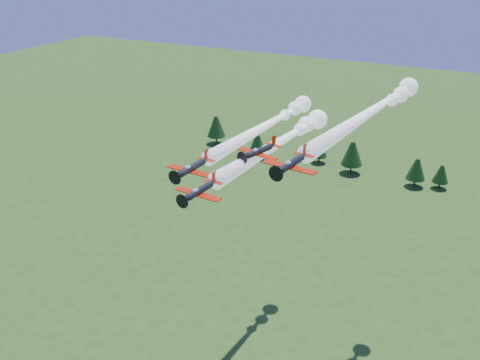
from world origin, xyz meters
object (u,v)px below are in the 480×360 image
at_px(plane_right, 373,110).
at_px(plane_lead, 283,140).
at_px(plane_slot, 259,151).
at_px(plane_left, 269,124).

bearing_deg(plane_right, plane_lead, -135.58).
distance_m(plane_right, plane_slot, 23.28).
relative_size(plane_lead, plane_slot, 5.15).
bearing_deg(plane_right, plane_left, 178.10).
bearing_deg(plane_left, plane_right, -4.74).
relative_size(plane_lead, plane_right, 0.82).
bearing_deg(plane_left, plane_lead, -53.08).
bearing_deg(plane_lead, plane_left, 128.30).
relative_size(plane_left, plane_slot, 5.77).
distance_m(plane_lead, plane_slot, 9.83).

